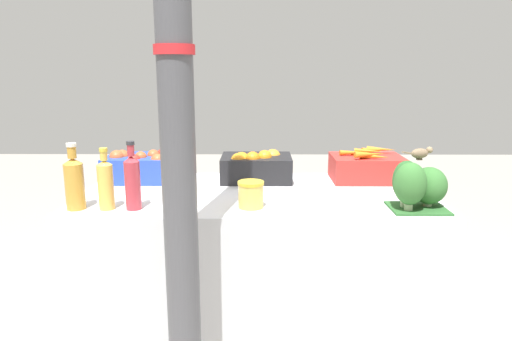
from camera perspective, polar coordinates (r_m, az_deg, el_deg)
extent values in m
plane|color=gray|center=(2.38, 0.00, -20.36)|extent=(10.00, 10.00, 0.00)
cube|color=silver|center=(2.20, 0.00, -12.15)|extent=(1.57, 0.76, 0.75)
cylinder|color=#4C4C51|center=(1.42, -10.07, 11.85)|extent=(0.11, 0.11, 2.56)
cylinder|color=red|center=(1.42, -10.18, 14.67)|extent=(0.12, 0.12, 0.03)
cube|color=#2847B7|center=(2.36, -14.04, 0.32)|extent=(0.35, 0.26, 0.12)
sphere|color=#BC562D|center=(2.31, -14.20, 1.60)|extent=(0.06, 0.06, 0.06)
sphere|color=#BC562D|center=(2.37, -16.37, 1.64)|extent=(0.07, 0.07, 0.07)
sphere|color=red|center=(2.36, -11.41, 1.93)|extent=(0.07, 0.07, 0.07)
sphere|color=#BC562D|center=(2.37, -16.40, 1.51)|extent=(0.07, 0.07, 0.07)
sphere|color=#BC562D|center=(2.34, -12.71, 1.83)|extent=(0.06, 0.06, 0.06)
sphere|color=red|center=(2.28, -14.99, 1.17)|extent=(0.06, 0.06, 0.06)
sphere|color=red|center=(2.40, -11.02, 1.86)|extent=(0.08, 0.08, 0.08)
sphere|color=#BC562D|center=(2.34, -17.02, 1.58)|extent=(0.07, 0.07, 0.07)
sphere|color=#BC562D|center=(2.25, -12.16, 1.18)|extent=(0.07, 0.07, 0.07)
cube|color=black|center=(2.28, 0.07, 0.31)|extent=(0.35, 0.26, 0.12)
sphere|color=orange|center=(2.21, -2.23, 1.27)|extent=(0.07, 0.07, 0.07)
sphere|color=orange|center=(2.23, -1.83, 1.25)|extent=(0.08, 0.08, 0.08)
sphere|color=orange|center=(2.24, 1.08, 1.66)|extent=(0.07, 0.07, 0.07)
sphere|color=orange|center=(2.31, 2.10, 1.68)|extent=(0.08, 0.08, 0.08)
sphere|color=orange|center=(2.21, -0.42, 1.46)|extent=(0.07, 0.07, 0.07)
cube|color=red|center=(2.34, 13.66, 0.28)|extent=(0.35, 0.26, 0.12)
cone|color=orange|center=(2.41, 14.93, 2.50)|extent=(0.17, 0.07, 0.03)
cone|color=orange|center=(2.42, 15.37, 2.57)|extent=(0.14, 0.07, 0.03)
cone|color=orange|center=(2.37, 13.49, 2.06)|extent=(0.15, 0.03, 0.02)
cone|color=orange|center=(2.37, 13.89, 2.36)|extent=(0.14, 0.06, 0.03)
cone|color=orange|center=(2.25, 14.07, 1.98)|extent=(0.16, 0.06, 0.03)
cone|color=orange|center=(2.26, 14.57, 1.70)|extent=(0.14, 0.07, 0.03)
cone|color=orange|center=(2.33, 12.27, 2.20)|extent=(0.15, 0.04, 0.03)
cone|color=orange|center=(2.35, 13.98, 2.02)|extent=(0.13, 0.04, 0.02)
cube|color=#2D602D|center=(1.93, 19.53, -4.48)|extent=(0.22, 0.18, 0.01)
ellipsoid|color=#387033|center=(1.86, 18.71, -1.57)|extent=(0.12, 0.12, 0.17)
cylinder|color=#B2C693|center=(1.88, 18.51, -4.34)|extent=(0.03, 0.03, 0.02)
ellipsoid|color=#2D602D|center=(1.89, 18.23, -1.22)|extent=(0.10, 0.10, 0.16)
cylinder|color=#B2C693|center=(1.92, 18.04, -3.99)|extent=(0.03, 0.03, 0.02)
ellipsoid|color=#387033|center=(1.94, 20.83, -1.77)|extent=(0.14, 0.14, 0.15)
cylinder|color=#B2C693|center=(1.96, 20.67, -3.80)|extent=(0.03, 0.03, 0.02)
cylinder|color=gold|center=(1.94, -21.71, -1.89)|extent=(0.07, 0.07, 0.18)
cone|color=gold|center=(1.92, -21.96, 1.11)|extent=(0.07, 0.07, 0.02)
cylinder|color=gold|center=(1.91, -22.04, 2.11)|extent=(0.03, 0.03, 0.05)
cylinder|color=silver|center=(1.91, -22.11, 2.99)|extent=(0.04, 0.04, 0.01)
cylinder|color=gold|center=(1.89, -18.25, -1.99)|extent=(0.06, 0.06, 0.18)
cone|color=gold|center=(1.87, -18.45, 0.93)|extent=(0.06, 0.06, 0.02)
cylinder|color=gold|center=(1.87, -18.51, 1.72)|extent=(0.03, 0.03, 0.04)
cylinder|color=gold|center=(1.86, -18.56, 2.47)|extent=(0.03, 0.03, 0.01)
cylinder|color=#B2333D|center=(1.86, -15.15, -1.83)|extent=(0.06, 0.06, 0.19)
cone|color=#B2333D|center=(1.84, -15.34, 1.41)|extent=(0.06, 0.06, 0.02)
cylinder|color=#B2333D|center=(1.83, -15.40, 2.43)|extent=(0.03, 0.03, 0.04)
cylinder|color=#2D2D33|center=(1.83, -15.45, 3.33)|extent=(0.03, 0.03, 0.01)
cylinder|color=#DBBC56|center=(1.83, -0.65, -3.20)|extent=(0.10, 0.10, 0.10)
cylinder|color=gold|center=(1.82, -0.66, -1.57)|extent=(0.11, 0.11, 0.01)
cube|color=#4C3D2D|center=(1.90, 19.73, 1.35)|extent=(0.02, 0.02, 0.01)
ellipsoid|color=#7A664C|center=(1.90, 19.78, 2.03)|extent=(0.08, 0.05, 0.04)
sphere|color=#897556|center=(1.92, 20.87, 2.42)|extent=(0.03, 0.03, 0.03)
cone|color=#4C3D28|center=(1.93, 21.16, 2.43)|extent=(0.02, 0.01, 0.01)
cube|color=#7A664C|center=(1.87, 18.40, 2.10)|extent=(0.04, 0.03, 0.01)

